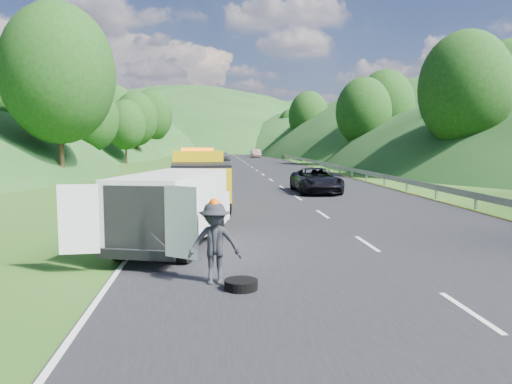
{
  "coord_description": "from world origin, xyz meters",
  "views": [
    {
      "loc": [
        -1.67,
        -16.41,
        3.14
      ],
      "look_at": [
        -0.08,
        1.02,
        1.3
      ],
      "focal_mm": 35.0,
      "sensor_mm": 36.0,
      "label": 1
    }
  ],
  "objects": [
    {
      "name": "tree_line_left",
      "position": [
        -19.0,
        60.0,
        0.0
      ],
      "size": [
        14.0,
        140.0,
        14.0
      ],
      "primitive_type": null,
      "color": "#265117",
      "rests_on": "ground"
    },
    {
      "name": "spare_tire",
      "position": [
        -1.06,
        -6.24,
        0.0
      ],
      "size": [
        0.71,
        0.71,
        0.2
      ],
      "primitive_type": "cylinder",
      "color": "black",
      "rests_on": "ground"
    },
    {
      "name": "tree_line_right",
      "position": [
        23.0,
        60.0,
        0.0
      ],
      "size": [
        14.0,
        140.0,
        14.0
      ],
      "primitive_type": null,
      "color": "#265117",
      "rests_on": "ground"
    },
    {
      "name": "woman",
      "position": [
        -3.65,
        1.09,
        0.0
      ],
      "size": [
        0.55,
        0.68,
        1.7
      ],
      "primitive_type": "imported",
      "rotation": [
        0.0,
        0.0,
        1.41
      ],
      "color": "white",
      "rests_on": "ground"
    },
    {
      "name": "hills_backdrop",
      "position": [
        6.5,
        134.7,
        0.0
      ],
      "size": [
        201.0,
        288.6,
        44.0
      ],
      "primitive_type": null,
      "color": "#2D5B23",
      "rests_on": "ground"
    },
    {
      "name": "suitcase",
      "position": [
        -4.41,
        -0.04,
        0.28
      ],
      "size": [
        0.39,
        0.29,
        0.55
      ],
      "primitive_type": "cube",
      "rotation": [
        0.0,
        0.0,
        -0.33
      ],
      "color": "#67674D",
      "rests_on": "ground"
    },
    {
      "name": "ground",
      "position": [
        0.0,
        0.0,
        0.0
      ],
      "size": [
        320.0,
        320.0,
        0.0
      ],
      "primitive_type": "plane",
      "color": "#38661E",
      "rests_on": "ground"
    },
    {
      "name": "dist_car_b",
      "position": [
        6.28,
        71.17,
        0.0
      ],
      "size": [
        1.53,
        4.4,
        1.45
      ],
      "primitive_type": "imported",
      "color": "#7B5652",
      "rests_on": "ground"
    },
    {
      "name": "tow_truck",
      "position": [
        -2.22,
        6.4,
        1.35
      ],
      "size": [
        2.78,
        6.54,
        2.75
      ],
      "rotation": [
        0.0,
        0.0,
        0.06
      ],
      "color": "black",
      "rests_on": "ground"
    },
    {
      "name": "guardrail",
      "position": [
        10.3,
        52.5,
        0.0
      ],
      "size": [
        0.06,
        140.0,
        1.52
      ],
      "primitive_type": "cube",
      "color": "gray",
      "rests_on": "ground"
    },
    {
      "name": "dist_car_c",
      "position": [
        1.65,
        94.34,
        0.0
      ],
      "size": [
        1.81,
        4.46,
        1.29
      ],
      "primitive_type": "imported",
      "color": "#8F474F",
      "rests_on": "ground"
    },
    {
      "name": "worker",
      "position": [
        -1.6,
        -5.77,
        0.0
      ],
      "size": [
        1.19,
        0.74,
        1.78
      ],
      "primitive_type": "imported",
      "rotation": [
        0.0,
        0.0,
        -0.07
      ],
      "color": "black",
      "rests_on": "ground"
    },
    {
      "name": "white_van",
      "position": [
        -2.74,
        -2.01,
        1.24
      ],
      "size": [
        4.16,
        6.62,
        2.19
      ],
      "rotation": [
        0.0,
        0.0,
        -0.27
      ],
      "color": "black",
      "rests_on": "ground"
    },
    {
      "name": "road_surface",
      "position": [
        3.0,
        40.0,
        0.01
      ],
      "size": [
        14.0,
        200.0,
        0.02
      ],
      "primitive_type": "cube",
      "color": "black",
      "rests_on": "ground"
    },
    {
      "name": "dist_car_a",
      "position": [
        0.48,
        59.05,
        0.0
      ],
      "size": [
        1.55,
        3.86,
        1.32
      ],
      "primitive_type": "imported",
      "color": "#424247",
      "rests_on": "ground"
    },
    {
      "name": "child",
      "position": [
        -2.06,
        -0.29,
        0.0
      ],
      "size": [
        0.67,
        0.66,
        1.09
      ],
      "primitive_type": "imported",
      "rotation": [
        0.0,
        0.0,
        -0.73
      ],
      "color": "tan",
      "rests_on": "ground"
    },
    {
      "name": "passing_suv",
      "position": [
        4.53,
        12.52,
        0.0
      ],
      "size": [
        2.45,
        5.26,
        1.46
      ],
      "primitive_type": "imported",
      "rotation": [
        0.0,
        0.0,
        0.0
      ],
      "color": "black",
      "rests_on": "ground"
    }
  ]
}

